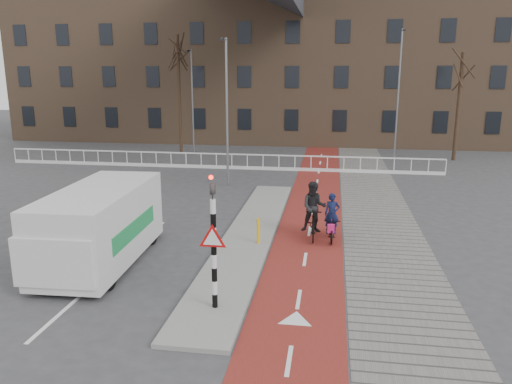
# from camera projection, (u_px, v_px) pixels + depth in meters

# --- Properties ---
(ground) EXTENTS (120.00, 120.00, 0.00)m
(ground) POSITION_uv_depth(u_px,v_px,m) (250.00, 281.00, 14.78)
(ground) COLOR #38383A
(ground) RESTS_ON ground
(bike_lane) EXTENTS (2.50, 60.00, 0.01)m
(bike_lane) POSITION_uv_depth(u_px,v_px,m) (314.00, 199.00, 24.16)
(bike_lane) COLOR maroon
(bike_lane) RESTS_ON ground
(sidewalk) EXTENTS (3.00, 60.00, 0.01)m
(sidewalk) POSITION_uv_depth(u_px,v_px,m) (373.00, 202.00, 23.74)
(sidewalk) COLOR slate
(sidewalk) RESTS_ON ground
(curb_island) EXTENTS (1.80, 16.00, 0.12)m
(curb_island) POSITION_uv_depth(u_px,v_px,m) (249.00, 235.00, 18.71)
(curb_island) COLOR gray
(curb_island) RESTS_ON ground
(traffic_signal) EXTENTS (0.80, 0.80, 3.68)m
(traffic_signal) POSITION_uv_depth(u_px,v_px,m) (213.00, 239.00, 12.45)
(traffic_signal) COLOR black
(traffic_signal) RESTS_ON curb_island
(bollard) EXTENTS (0.12, 0.12, 0.91)m
(bollard) POSITION_uv_depth(u_px,v_px,m) (258.00, 231.00, 17.61)
(bollard) COLOR #F0B20D
(bollard) RESTS_ON curb_island
(cyclist_near) EXTENTS (0.64, 1.67, 1.75)m
(cyclist_near) POSITION_uv_depth(u_px,v_px,m) (332.00, 224.00, 18.26)
(cyclist_near) COLOR black
(cyclist_near) RESTS_ON bike_lane
(cyclist_far) EXTENTS (0.94, 2.02, 2.13)m
(cyclist_far) POSITION_uv_depth(u_px,v_px,m) (314.00, 215.00, 18.40)
(cyclist_far) COLOR black
(cyclist_far) RESTS_ON bike_lane
(van) EXTENTS (2.51, 5.80, 2.46)m
(van) POSITION_uv_depth(u_px,v_px,m) (100.00, 224.00, 15.92)
(van) COLOR silver
(van) RESTS_ON ground
(railing) EXTENTS (28.00, 0.10, 0.99)m
(railing) POSITION_uv_depth(u_px,v_px,m) (216.00, 164.00, 31.77)
(railing) COLOR silver
(railing) RESTS_ON ground
(townhouse_row) EXTENTS (46.00, 10.00, 15.90)m
(townhouse_row) POSITION_uv_depth(u_px,v_px,m) (276.00, 51.00, 44.10)
(townhouse_row) COLOR #7F6047
(townhouse_row) RESTS_ON ground
(tree_mid) EXTENTS (0.23, 0.23, 8.62)m
(tree_mid) POSITION_uv_depth(u_px,v_px,m) (179.00, 95.00, 36.80)
(tree_mid) COLOR black
(tree_mid) RESTS_ON ground
(tree_right) EXTENTS (0.25, 0.25, 7.27)m
(tree_right) POSITION_uv_depth(u_px,v_px,m) (458.00, 108.00, 33.95)
(tree_right) COLOR black
(tree_right) RESTS_ON ground
(streetlight_near) EXTENTS (0.12, 0.12, 7.71)m
(streetlight_near) POSITION_uv_depth(u_px,v_px,m) (227.00, 114.00, 26.17)
(streetlight_near) COLOR slate
(streetlight_near) RESTS_ON ground
(streetlight_left) EXTENTS (0.12, 0.12, 7.61)m
(streetlight_left) POSITION_uv_depth(u_px,v_px,m) (193.00, 102.00, 37.50)
(streetlight_left) COLOR slate
(streetlight_left) RESTS_ON ground
(streetlight_right) EXTENTS (0.12, 0.12, 8.72)m
(streetlight_right) POSITION_uv_depth(u_px,v_px,m) (398.00, 97.00, 33.12)
(streetlight_right) COLOR slate
(streetlight_right) RESTS_ON ground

